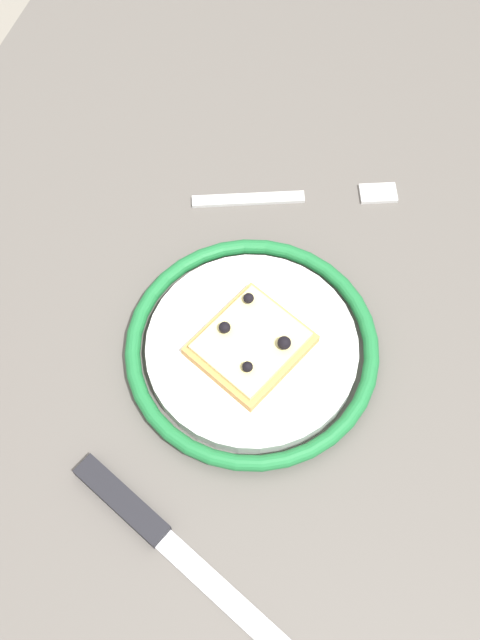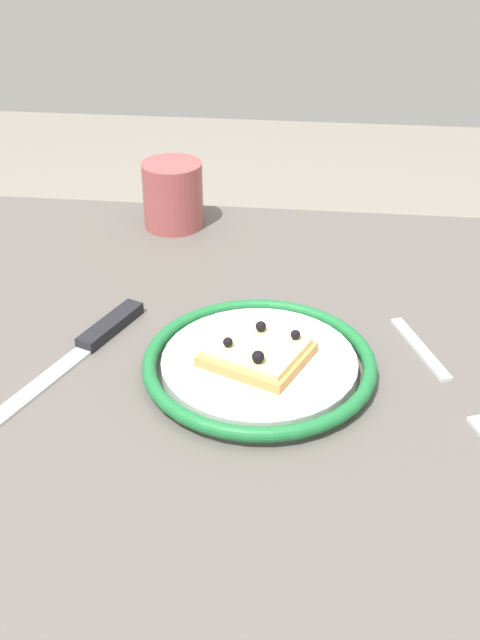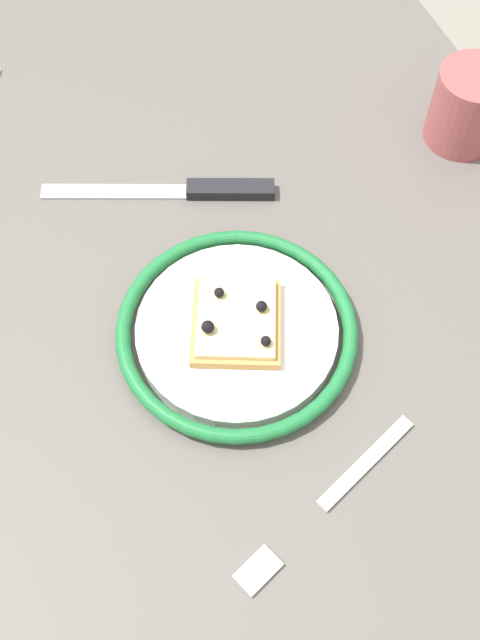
{
  "view_description": "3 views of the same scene",
  "coord_description": "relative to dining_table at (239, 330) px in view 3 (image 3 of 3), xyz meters",
  "views": [
    {
      "loc": [
        0.22,
        0.11,
        1.34
      ],
      "look_at": [
        -0.07,
        0.01,
        0.74
      ],
      "focal_mm": 43.36,
      "sensor_mm": 36.0,
      "label": 1
    },
    {
      "loc": [
        -0.1,
        0.61,
        1.15
      ],
      "look_at": [
        -0.03,
        -0.0,
        0.76
      ],
      "focal_mm": 43.2,
      "sensor_mm": 36.0,
      "label": 2
    },
    {
      "loc": [
        -0.38,
        0.15,
        1.36
      ],
      "look_at": [
        -0.05,
        0.02,
        0.73
      ],
      "focal_mm": 44.29,
      "sensor_mm": 36.0,
      "label": 3
    }
  ],
  "objects": [
    {
      "name": "ground_plane",
      "position": [
        0.0,
        0.0,
        -0.62
      ],
      "size": [
        6.0,
        6.0,
        0.0
      ],
      "primitive_type": "plane",
      "color": "gray"
    },
    {
      "name": "pizza_slice_near",
      "position": [
        -0.05,
        0.02,
        0.12
      ],
      "size": [
        0.11,
        0.11,
        0.03
      ],
      "color": "tan",
      "rests_on": "plate"
    },
    {
      "name": "plate",
      "position": [
        -0.05,
        0.02,
        0.1
      ],
      "size": [
        0.22,
        0.22,
        0.02
      ],
      "color": "white",
      "rests_on": "dining_table"
    },
    {
      "name": "knife",
      "position": [
        0.12,
        -0.0,
        0.1
      ],
      "size": [
        0.11,
        0.23,
        0.01
      ],
      "color": "silver",
      "rests_on": "dining_table"
    },
    {
      "name": "cup",
      "position": [
        0.09,
        -0.29,
        0.14
      ],
      "size": [
        0.08,
        0.08,
        0.08
      ],
      "primitive_type": "cylinder",
      "color": "#A54C4C",
      "rests_on": "dining_table"
    },
    {
      "name": "fork",
      "position": [
        -0.23,
        0.01,
        0.1
      ],
      "size": [
        0.09,
        0.19,
        0.0
      ],
      "color": "silver",
      "rests_on": "dining_table"
    },
    {
      "name": "dining_table",
      "position": [
        0.0,
        0.0,
        0.0
      ],
      "size": [
        1.15,
        0.71,
        0.72
      ],
      "color": "#5B5651",
      "rests_on": "ground_plane"
    }
  ]
}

